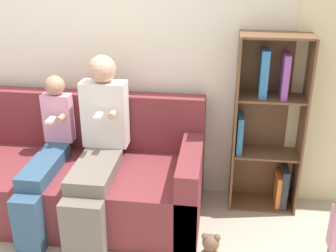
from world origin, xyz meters
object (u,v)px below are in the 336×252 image
Objects in this scene: bookshelf at (268,126)px; adult_seated at (98,144)px; child_seated at (45,158)px; couch at (74,178)px.

adult_seated is at bearing -162.59° from bookshelf.
child_seated is 1.81m from bookshelf.
adult_seated reaches higher than child_seated.
couch is 1.61× the size of adult_seated.
bookshelf is at bearing 15.39° from child_seated.
couch is at bearing -168.23° from bookshelf.
bookshelf is (1.33, 0.42, 0.05)m from adult_seated.
adult_seated is 1.17× the size of child_seated.
adult_seated is 0.43m from child_seated.
bookshelf is (1.58, 0.33, 0.42)m from couch.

